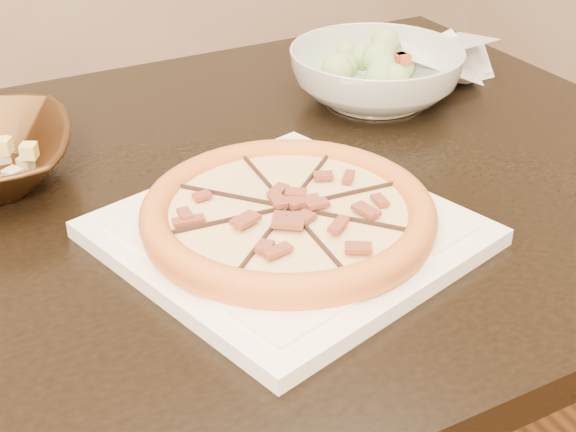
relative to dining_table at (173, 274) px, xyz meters
name	(u,v)px	position (x,y,z in m)	size (l,w,h in m)	color
dining_table	(173,274)	(0.00, 0.00, 0.00)	(1.40, 0.94, 0.75)	black
plate	(288,232)	(0.09, -0.14, 0.12)	(0.41, 0.41, 0.02)	white
pizza	(288,213)	(0.09, -0.14, 0.14)	(0.30, 0.30, 0.03)	orange
salad_bowl	(376,75)	(0.36, 0.15, 0.14)	(0.25, 0.25, 0.08)	silver
salad	(377,37)	(0.36, 0.15, 0.20)	(0.10, 0.12, 0.04)	#ACC47D
cling_film	(447,60)	(0.52, 0.19, 0.13)	(0.14, 0.12, 0.05)	silver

